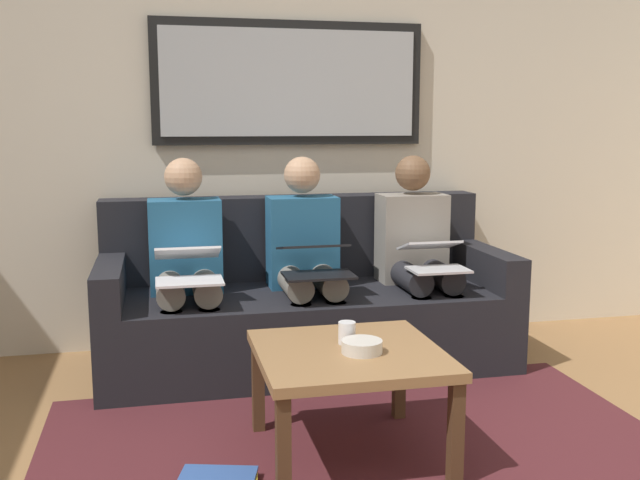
% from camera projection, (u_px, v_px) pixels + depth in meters
% --- Properties ---
extents(wall_rear, '(6.00, 0.12, 2.60)m').
position_uv_depth(wall_rear, '(287.00, 126.00, 4.36)').
color(wall_rear, beige).
rests_on(wall_rear, ground_plane).
extents(area_rug, '(2.60, 1.80, 0.01)m').
position_uv_depth(area_rug, '(367.00, 458.00, 2.88)').
color(area_rug, '#4C1E23').
rests_on(area_rug, ground_plane).
extents(couch, '(2.20, 0.90, 0.90)m').
position_uv_depth(couch, '(304.00, 306.00, 4.05)').
color(couch, black).
rests_on(couch, ground_plane).
extents(framed_mirror, '(1.59, 0.05, 0.71)m').
position_uv_depth(framed_mirror, '(290.00, 83.00, 4.23)').
color(framed_mirror, black).
extents(coffee_table, '(0.72, 0.72, 0.44)m').
position_uv_depth(coffee_table, '(349.00, 363.00, 2.86)').
color(coffee_table, olive).
rests_on(coffee_table, ground_plane).
extents(cup, '(0.07, 0.07, 0.09)m').
position_uv_depth(cup, '(347.00, 333.00, 2.92)').
color(cup, silver).
rests_on(cup, coffee_table).
extents(bowl, '(0.16, 0.16, 0.05)m').
position_uv_depth(bowl, '(362.00, 346.00, 2.80)').
color(bowl, beige).
rests_on(bowl, coffee_table).
extents(person_left, '(0.38, 0.58, 1.14)m').
position_uv_depth(person_left, '(417.00, 251.00, 4.08)').
color(person_left, gray).
rests_on(person_left, couch).
extents(laptop_silver, '(0.30, 0.34, 0.15)m').
position_uv_depth(laptop_silver, '(433.00, 256.00, 3.84)').
color(laptop_silver, silver).
extents(person_middle, '(0.38, 0.58, 1.14)m').
position_uv_depth(person_middle, '(306.00, 256.00, 3.94)').
color(person_middle, '#235B84').
rests_on(person_middle, couch).
extents(laptop_black, '(0.35, 0.37, 0.15)m').
position_uv_depth(laptop_black, '(315.00, 259.00, 3.70)').
color(laptop_black, black).
extents(person_right, '(0.38, 0.58, 1.14)m').
position_uv_depth(person_right, '(186.00, 260.00, 3.80)').
color(person_right, '#235B84').
rests_on(person_right, couch).
extents(laptop_white, '(0.32, 0.38, 0.17)m').
position_uv_depth(laptop_white, '(188.00, 265.00, 3.57)').
color(laptop_white, white).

